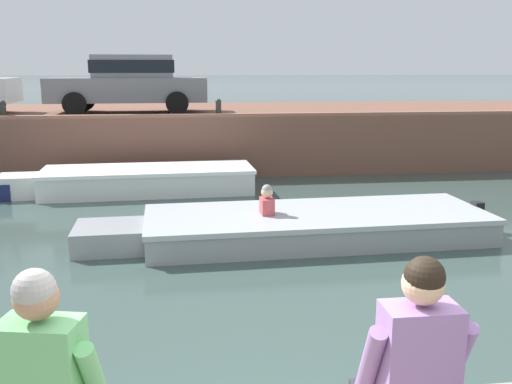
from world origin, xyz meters
The scene contains 9 objects.
ground_plane centered at (0.00, 5.73, 0.00)m, with size 400.00×400.00×0.00m, color #384C47.
far_quay_wall centered at (0.00, 14.45, 0.77)m, with size 60.00×6.00×1.55m, color brown.
far_wall_coping centered at (0.00, 11.57, 1.59)m, with size 60.00×0.24×0.08m, color #925F4C.
boat_moored_central_white centered at (-1.60, 9.95, 0.28)m, with size 5.59×1.78×0.56m.
motorboat_passing centered at (1.31, 6.01, 0.23)m, with size 6.79×2.17×0.94m.
car_left_inner_grey centered at (-1.98, 13.28, 2.39)m, with size 4.25×1.98×1.54m.
mooring_bollard_west centered at (-4.88, 11.70, 1.79)m, with size 0.15×0.15×0.45m.
mooring_bollard_mid centered at (0.32, 11.70, 1.79)m, with size 0.15×0.15×0.45m.
person_seated_right centered at (0.54, -0.41, 1.33)m, with size 0.53×0.52×0.97m.
Camera 1 is at (-0.53, -2.82, 2.76)m, focal length 40.00 mm.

